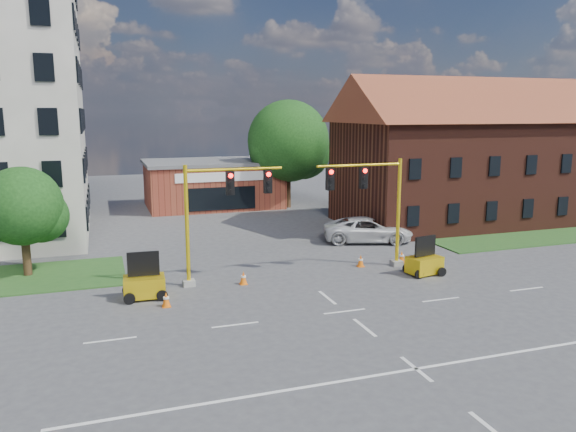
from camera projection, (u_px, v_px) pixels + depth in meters
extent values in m
plane|color=#454548|center=(345.00, 311.00, 25.04)|extent=(120.00, 120.00, 0.00)
cube|color=#24531F|center=(527.00, 239.00, 39.07)|extent=(14.00, 4.00, 0.08)
cube|color=maroon|center=(213.00, 185.00, 52.61)|extent=(12.00, 8.00, 4.00)
cube|color=#5E5E61|center=(212.00, 162.00, 52.21)|extent=(12.40, 8.40, 0.30)
cube|color=white|center=(221.00, 177.00, 48.61)|extent=(8.00, 0.10, 0.80)
cube|color=black|center=(222.00, 199.00, 48.96)|extent=(6.00, 0.10, 2.00)
cube|color=#4E2117|center=(468.00, 172.00, 44.87)|extent=(20.00, 10.00, 8.00)
cylinder|color=#3B2215|center=(288.00, 184.00, 51.83)|extent=(0.44, 0.44, 4.35)
sphere|color=#163D12|center=(288.00, 141.00, 51.10)|extent=(7.45, 7.45, 7.45)
sphere|color=#163D12|center=(303.00, 151.00, 52.03)|extent=(5.21, 5.21, 5.21)
cylinder|color=#3B2215|center=(26.00, 252.00, 30.16)|extent=(0.44, 0.44, 2.73)
sphere|color=#163D12|center=(22.00, 206.00, 29.70)|extent=(4.20, 4.20, 4.20)
sphere|color=#163D12|center=(41.00, 216.00, 30.36)|extent=(2.94, 2.94, 2.94)
cube|color=gray|center=(189.00, 283.00, 28.71)|extent=(0.60, 0.60, 0.30)
cylinder|color=yellow|center=(187.00, 226.00, 28.17)|extent=(0.20, 0.20, 6.20)
cylinder|color=yellow|center=(235.00, 169.00, 28.44)|extent=(5.00, 0.14, 0.14)
cube|color=black|center=(230.00, 183.00, 28.49)|extent=(0.40, 0.32, 1.20)
cube|color=black|center=(268.00, 182.00, 29.12)|extent=(0.40, 0.32, 1.20)
sphere|color=#FF0C07|center=(231.00, 176.00, 28.25)|extent=(0.24, 0.24, 0.24)
cube|color=gray|center=(396.00, 263.00, 32.48)|extent=(0.60, 0.60, 0.30)
cylinder|color=yellow|center=(398.00, 213.00, 31.94)|extent=(0.20, 0.20, 6.20)
cylinder|color=yellow|center=(360.00, 165.00, 30.64)|extent=(5.00, 0.14, 0.14)
cube|color=black|center=(364.00, 178.00, 30.85)|extent=(0.40, 0.32, 1.20)
cube|color=black|center=(330.00, 179.00, 30.22)|extent=(0.40, 0.32, 1.20)
sphere|color=#FF0C07|center=(365.00, 171.00, 30.61)|extent=(0.24, 0.24, 0.24)
cube|color=yellow|center=(144.00, 286.00, 26.72)|extent=(1.98, 1.37, 0.96)
cube|color=black|center=(143.00, 264.00, 26.52)|extent=(1.49, 0.21, 1.17)
cube|color=yellow|center=(424.00, 265.00, 30.64)|extent=(2.00, 1.54, 0.90)
cube|color=black|center=(425.00, 246.00, 30.44)|extent=(1.39, 0.40, 1.10)
cube|color=orange|center=(166.00, 306.00, 25.64)|extent=(0.38, 0.38, 0.04)
cone|color=orange|center=(166.00, 299.00, 25.58)|extent=(0.40, 0.40, 0.70)
cylinder|color=white|center=(166.00, 298.00, 25.57)|extent=(0.27, 0.27, 0.09)
cube|color=orange|center=(243.00, 284.00, 28.97)|extent=(0.38, 0.38, 0.04)
cone|color=orange|center=(243.00, 278.00, 28.91)|extent=(0.40, 0.40, 0.70)
cylinder|color=white|center=(243.00, 276.00, 28.90)|extent=(0.27, 0.27, 0.09)
cube|color=orange|center=(361.00, 266.00, 32.27)|extent=(0.38, 0.38, 0.04)
cone|color=orange|center=(361.00, 261.00, 32.21)|extent=(0.40, 0.40, 0.70)
cylinder|color=white|center=(361.00, 260.00, 32.19)|extent=(0.27, 0.27, 0.09)
cube|color=orange|center=(401.00, 262.00, 33.16)|extent=(0.38, 0.38, 0.04)
cone|color=orange|center=(402.00, 257.00, 33.10)|extent=(0.40, 0.40, 0.70)
cylinder|color=white|center=(402.00, 256.00, 33.09)|extent=(0.27, 0.27, 0.09)
imported|color=silver|center=(368.00, 230.00, 38.28)|extent=(6.62, 4.57, 1.68)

